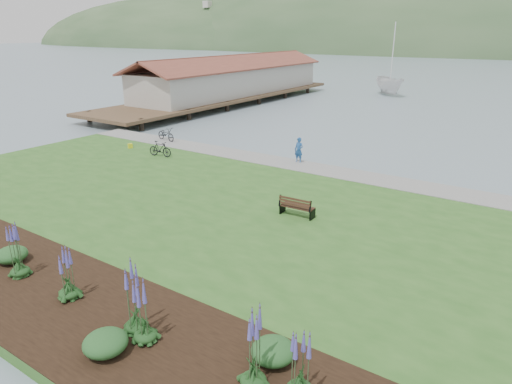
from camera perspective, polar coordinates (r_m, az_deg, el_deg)
ground at (r=22.48m, az=-4.38°, el=-1.54°), size 600.00×600.00×0.00m
lawn at (r=20.99m, az=-7.77°, el=-2.64°), size 34.00×20.00×0.40m
shoreline_path at (r=27.78m, az=4.45°, el=3.51°), size 34.00×2.20×0.03m
garden_bed at (r=14.29m, az=-19.94°, el=-14.11°), size 24.00×4.40×0.04m
pier_pavilion at (r=55.25m, az=-3.04°, el=13.89°), size 8.00×36.00×5.40m
park_bench at (r=19.84m, az=5.07°, el=-1.81°), size 1.53×0.68×0.93m
person at (r=27.99m, az=5.38°, el=5.50°), size 0.70×0.50×1.82m
bicycle_a at (r=34.34m, az=-11.19°, el=7.13°), size 1.01×1.99×0.99m
bicycle_b at (r=30.00m, az=-11.90°, el=5.30°), size 0.75×1.71×0.99m
sailboat at (r=63.91m, az=16.27°, el=11.54°), size 15.63×15.65×28.98m
pannier at (r=32.73m, az=-15.45°, el=5.58°), size 0.29×0.34×0.31m
echium_0 at (r=14.84m, az=-22.60°, el=-9.51°), size 0.62×0.62×1.88m
echium_1 at (r=12.33m, az=-13.92°, el=-14.49°), size 0.62×0.62×2.07m
echium_2 at (r=10.69m, az=-0.36°, el=-19.60°), size 0.62×0.62×2.15m
echium_3 at (r=10.54m, az=5.58°, el=-20.61°), size 0.62×0.62×2.08m
echium_4 at (r=16.72m, az=-27.83°, el=-6.29°), size 0.62×0.62×2.27m
echium_5 at (r=12.63m, az=-15.00°, el=-12.69°), size 0.62×0.62×2.36m
shrub_0 at (r=18.11m, az=-28.25°, el=-6.91°), size 1.07×1.07×0.54m
shrub_1 at (r=12.53m, az=-18.31°, el=-17.47°), size 1.12×1.12×0.56m
shrub_2 at (r=11.73m, az=2.16°, el=-19.23°), size 1.10×1.10×0.55m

